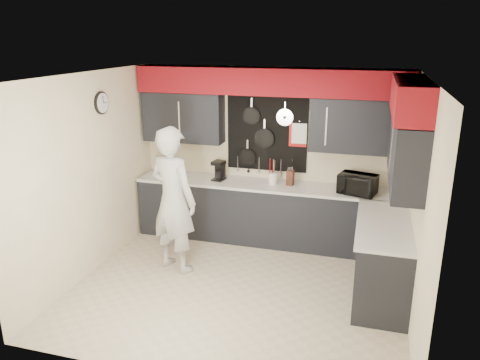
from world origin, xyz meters
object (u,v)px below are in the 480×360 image
(knife_block, at_px, (290,178))
(utensil_crock, at_px, (273,178))
(coffee_maker, at_px, (219,170))
(microwave, at_px, (357,184))
(person, at_px, (173,200))

(knife_block, bearing_deg, utensil_crock, -171.67)
(knife_block, distance_m, coffee_maker, 1.09)
(utensil_crock, xyz_separation_m, coffee_maker, (-0.83, -0.01, 0.07))
(microwave, distance_m, person, 2.53)
(knife_block, relative_size, coffee_maker, 0.74)
(microwave, bearing_deg, coffee_maker, -167.78)
(microwave, height_order, knife_block, microwave)
(utensil_crock, height_order, coffee_maker, coffee_maker)
(knife_block, relative_size, person, 0.11)
(microwave, bearing_deg, utensil_crock, -170.43)
(microwave, relative_size, person, 0.26)
(knife_block, bearing_deg, person, -130.95)
(microwave, xyz_separation_m, knife_block, (-0.96, 0.13, -0.03))
(knife_block, xyz_separation_m, coffee_maker, (-1.09, -0.02, 0.04))
(microwave, distance_m, coffee_maker, 2.05)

